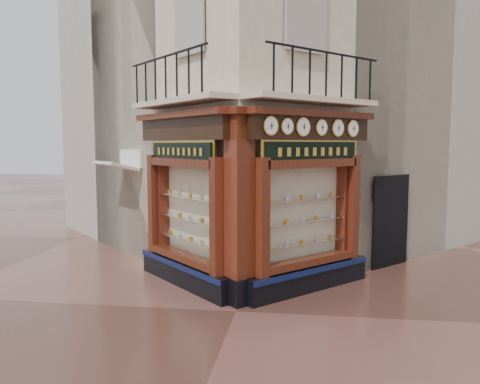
% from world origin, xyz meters
% --- Properties ---
extents(ground, '(80.00, 80.00, 0.00)m').
position_xyz_m(ground, '(0.00, 0.00, 0.00)').
color(ground, '#4B2B23').
rests_on(ground, ground).
extents(main_building, '(11.31, 11.31, 12.00)m').
position_xyz_m(main_building, '(0.00, 6.16, 6.00)').
color(main_building, beige).
rests_on(main_building, ground).
extents(neighbour_left, '(11.31, 11.31, 11.00)m').
position_xyz_m(neighbour_left, '(-2.47, 8.63, 5.50)').
color(neighbour_left, '#B2A99B').
rests_on(neighbour_left, ground).
extents(neighbour_right, '(11.31, 11.31, 11.00)m').
position_xyz_m(neighbour_right, '(2.47, 8.63, 5.50)').
color(neighbour_right, '#B2A99B').
rests_on(neighbour_right, ground).
extents(shopfront_left, '(2.86, 2.86, 3.98)m').
position_xyz_m(shopfront_left, '(-1.41, 1.57, 1.98)').
color(shopfront_left, black).
rests_on(shopfront_left, ground).
extents(shopfront_right, '(2.86, 2.86, 3.98)m').
position_xyz_m(shopfront_right, '(1.41, 1.57, 1.98)').
color(shopfront_right, black).
rests_on(shopfront_right, ground).
extents(corner_pilaster, '(0.85, 0.85, 3.98)m').
position_xyz_m(corner_pilaster, '(0.00, 0.50, 1.95)').
color(corner_pilaster, black).
rests_on(corner_pilaster, ground).
extents(balcony, '(5.94, 2.97, 1.03)m').
position_xyz_m(balcony, '(0.00, 1.49, 4.22)').
color(balcony, beige).
rests_on(balcony, ground).
extents(clock_a, '(0.30, 0.30, 0.38)m').
position_xyz_m(clock_a, '(0.62, 0.52, 3.62)').
color(clock_a, gold).
rests_on(clock_a, ground).
extents(clock_b, '(0.27, 0.27, 0.34)m').
position_xyz_m(clock_b, '(0.93, 0.83, 3.62)').
color(clock_b, gold).
rests_on(clock_b, ground).
extents(clock_c, '(0.32, 0.32, 0.40)m').
position_xyz_m(clock_c, '(1.25, 1.15, 3.62)').
color(clock_c, gold).
rests_on(clock_c, ground).
extents(clock_d, '(0.28, 0.28, 0.35)m').
position_xyz_m(clock_d, '(1.65, 1.54, 3.62)').
color(clock_d, gold).
rests_on(clock_d, ground).
extents(clock_e, '(0.31, 0.31, 0.38)m').
position_xyz_m(clock_e, '(2.02, 1.92, 3.62)').
color(clock_e, gold).
rests_on(clock_e, ground).
extents(clock_f, '(0.31, 0.31, 0.38)m').
position_xyz_m(clock_f, '(2.38, 2.28, 3.62)').
color(clock_f, gold).
rests_on(clock_f, ground).
extents(awning, '(1.55, 1.55, 0.27)m').
position_xyz_m(awning, '(-3.93, 3.72, 0.00)').
color(awning, silver).
rests_on(awning, ground).
extents(signboard_left, '(1.95, 1.95, 0.52)m').
position_xyz_m(signboard_left, '(-1.46, 1.51, 3.10)').
color(signboard_left, gold).
rests_on(signboard_left, ground).
extents(signboard_right, '(2.11, 2.11, 0.56)m').
position_xyz_m(signboard_right, '(1.46, 1.51, 3.10)').
color(signboard_right, gold).
rests_on(signboard_right, ground).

